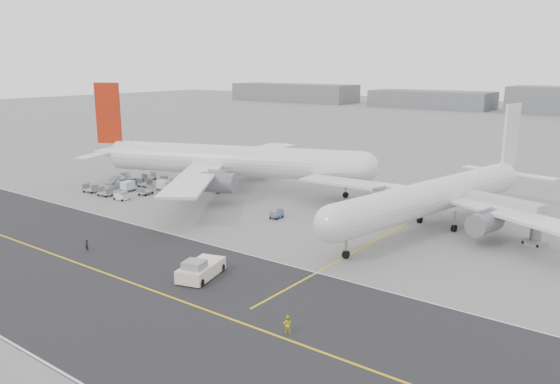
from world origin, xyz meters
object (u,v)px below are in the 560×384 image
Objects in this scene: airliner_a at (226,160)px; jet_bridge at (494,207)px; airliner_b at (437,195)px; ground_crew_b at (287,324)px; ground_crew_a at (87,245)px; pushback_tug at (200,269)px.

jet_bridge is (52.56, 2.17, -1.98)m from airliner_a.
jet_bridge is (8.06, 2.34, -1.09)m from airliner_b.
jet_bridge is 9.11× the size of ground_crew_b.
jet_bridge is 9.75× the size of ground_crew_a.
pushback_tug is at bearing -32.16° from ground_crew_b.
ground_crew_a is at bearing -119.40° from airliner_b.
pushback_tug is 0.57× the size of jet_bridge.
jet_bridge is 44.92m from ground_crew_b.
airliner_b reaches higher than ground_crew_a.
pushback_tug is (29.61, -37.24, -5.11)m from airliner_a.
ground_crew_a is at bearing 171.80° from pushback_tug.
jet_bridge reaches higher than pushback_tug.
pushback_tug is at bearing -104.07° from jet_bridge.
ground_crew_b is (16.57, -4.93, -0.18)m from pushback_tug.
ground_crew_b is at bearing -32.13° from pushback_tug.
jet_bridge is at bearing 27.71° from airliner_b.
airliner_b reaches higher than pushback_tug.
pushback_tug is at bearing -162.02° from airliner_a.
airliner_b is at bearing -103.31° from ground_crew_b.
airliner_a is 44.51m from airliner_b.
ground_crew_b is (46.19, -42.17, -5.29)m from airliner_a.
airliner_b reaches higher than ground_crew_b.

